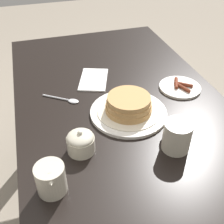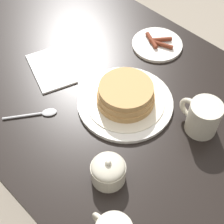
% 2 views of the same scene
% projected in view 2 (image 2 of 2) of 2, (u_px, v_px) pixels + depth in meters
% --- Properties ---
extents(ground_plane, '(8.00, 8.00, 0.00)m').
position_uv_depth(ground_plane, '(115.00, 199.00, 1.63)').
color(ground_plane, gray).
extents(dining_table, '(1.50, 0.81, 0.76)m').
position_uv_depth(dining_table, '(116.00, 121.00, 1.13)').
color(dining_table, black).
rests_on(dining_table, ground_plane).
extents(pancake_plate, '(0.28, 0.28, 0.08)m').
position_uv_depth(pancake_plate, '(125.00, 98.00, 0.99)').
color(pancake_plate, white).
rests_on(pancake_plate, dining_table).
extents(side_plate_bacon, '(0.17, 0.17, 0.02)m').
position_uv_depth(side_plate_bacon, '(157.00, 44.00, 1.17)').
color(side_plate_bacon, silver).
rests_on(side_plate_bacon, dining_table).
extents(coffee_mug, '(0.12, 0.09, 0.10)m').
position_uv_depth(coffee_mug, '(203.00, 117.00, 0.92)').
color(coffee_mug, beige).
rests_on(coffee_mug, dining_table).
extents(sugar_bowl, '(0.09, 0.09, 0.08)m').
position_uv_depth(sugar_bowl, '(108.00, 170.00, 0.84)').
color(sugar_bowl, beige).
rests_on(sugar_bowl, dining_table).
extents(napkin, '(0.21, 0.17, 0.01)m').
position_uv_depth(napkin, '(51.00, 69.00, 1.10)').
color(napkin, white).
rests_on(napkin, dining_table).
extents(spoon, '(0.10, 0.14, 0.01)m').
position_uv_depth(spoon, '(40.00, 114.00, 0.99)').
color(spoon, silver).
rests_on(spoon, dining_table).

